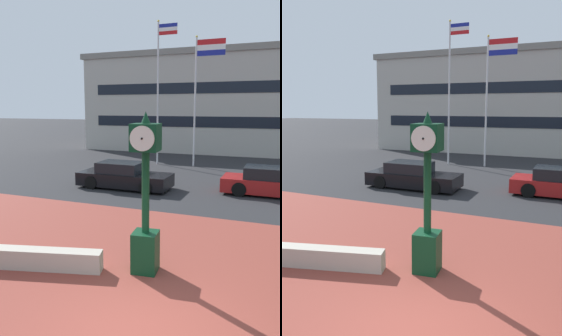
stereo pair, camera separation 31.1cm
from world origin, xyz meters
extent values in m
cube|color=brown|center=(0.00, 1.60, 0.00)|extent=(44.00, 11.21, 0.01)
cube|color=#ADA393|center=(-3.37, 1.59, 0.25)|extent=(3.19, 1.22, 0.50)
cube|color=#0C381E|center=(-0.86, 2.45, 0.50)|extent=(0.65, 0.65, 0.99)
cylinder|color=#0C381E|center=(-0.86, 2.45, 1.97)|extent=(0.18, 0.18, 1.95)
cube|color=#0C381E|center=(-0.86, 2.45, 3.25)|extent=(0.69, 0.69, 0.62)
cylinder|color=silver|center=(-0.90, 2.77, 3.25)|extent=(0.56, 0.09, 0.56)
sphere|color=black|center=(-0.90, 2.79, 3.25)|extent=(0.05, 0.05, 0.05)
cylinder|color=silver|center=(-0.82, 2.12, 3.25)|extent=(0.56, 0.09, 0.56)
sphere|color=black|center=(-0.82, 2.10, 3.25)|extent=(0.05, 0.05, 0.05)
cone|color=#0C381E|center=(-0.86, 2.45, 3.70)|extent=(0.22, 0.22, 0.28)
cube|color=maroon|center=(1.81, 11.58, 0.44)|extent=(4.47, 1.79, 0.64)
cube|color=black|center=(1.59, 11.59, 1.00)|extent=(2.06, 1.52, 0.56)
cylinder|color=black|center=(0.44, 12.41, 0.32)|extent=(0.64, 0.23, 0.64)
cylinder|color=black|center=(0.42, 10.79, 0.32)|extent=(0.64, 0.23, 0.64)
cube|color=black|center=(-5.01, 10.43, 0.44)|extent=(4.59, 1.78, 0.64)
cube|color=black|center=(-5.24, 10.43, 1.00)|extent=(2.11, 1.53, 0.56)
cylinder|color=black|center=(-3.59, 11.26, 0.32)|extent=(0.64, 0.22, 0.64)
cylinder|color=black|center=(-3.59, 9.60, 0.32)|extent=(0.64, 0.22, 0.64)
cylinder|color=black|center=(-6.44, 11.26, 0.32)|extent=(0.64, 0.22, 0.64)
cylinder|color=black|center=(-6.44, 9.61, 0.32)|extent=(0.64, 0.22, 0.64)
cylinder|color=silver|center=(-5.99, 18.15, 4.77)|extent=(0.12, 0.12, 9.53)
sphere|color=gold|center=(-5.99, 18.15, 9.59)|extent=(0.14, 0.14, 0.14)
cube|color=navy|center=(-5.30, 18.15, 9.26)|extent=(1.25, 0.02, 0.23)
cube|color=white|center=(-5.30, 18.15, 9.03)|extent=(1.25, 0.02, 0.23)
cube|color=red|center=(-5.30, 18.15, 8.79)|extent=(1.25, 0.02, 0.23)
cylinder|color=silver|center=(-3.38, 18.15, 4.18)|extent=(0.12, 0.12, 8.37)
sphere|color=gold|center=(-3.38, 18.15, 8.43)|extent=(0.14, 0.14, 0.14)
cube|color=red|center=(-2.43, 18.15, 8.05)|extent=(1.79, 0.02, 0.34)
cube|color=white|center=(-2.43, 18.15, 7.71)|extent=(1.79, 0.02, 0.34)
cube|color=navy|center=(-2.43, 18.15, 7.37)|extent=(1.79, 0.02, 0.34)
cube|color=#B2ADA3|center=(-0.89, 30.59, 4.15)|extent=(28.74, 13.10, 8.30)
cube|color=gray|center=(-0.89, 30.59, 8.55)|extent=(29.31, 13.36, 0.50)
cube|color=black|center=(-0.89, 24.02, 2.77)|extent=(25.87, 0.04, 0.90)
cube|color=black|center=(-0.89, 24.02, 5.53)|extent=(25.87, 0.04, 0.90)
camera|label=1|loc=(1.98, -4.98, 3.92)|focal=37.35mm
camera|label=2|loc=(2.26, -4.86, 3.92)|focal=37.35mm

